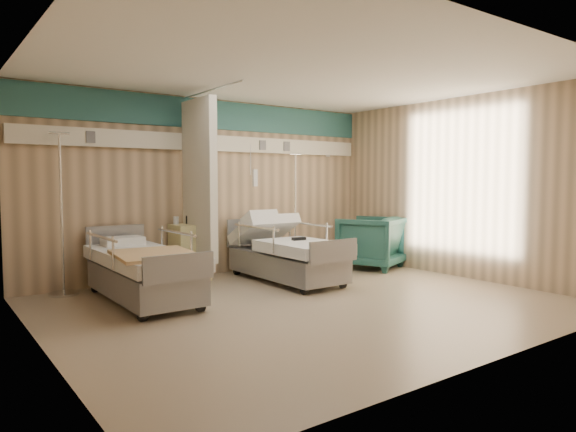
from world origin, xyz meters
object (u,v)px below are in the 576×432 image
(bedside_cabinet, at_px, (190,252))
(visitor_armchair, at_px, (371,242))
(iv_stand_left, at_px, (63,262))
(bed_right, at_px, (286,260))
(bed_left, at_px, (144,276))
(iv_stand_right, at_px, (295,246))

(bedside_cabinet, relative_size, visitor_armchair, 0.86)
(bedside_cabinet, relative_size, iv_stand_left, 0.40)
(bed_right, xyz_separation_m, visitor_armchair, (1.85, 0.07, 0.13))
(bed_right, relative_size, bedside_cabinet, 2.54)
(bed_right, relative_size, bed_left, 1.00)
(iv_stand_left, bearing_deg, visitor_armchair, -10.70)
(bed_left, bearing_deg, bed_right, 0.00)
(visitor_armchair, height_order, iv_stand_left, iv_stand_left)
(bed_left, distance_m, visitor_armchair, 4.05)
(bed_right, relative_size, visitor_armchair, 2.20)
(iv_stand_right, bearing_deg, bed_left, -166.00)
(bedside_cabinet, bearing_deg, visitor_armchair, -15.55)
(bed_left, xyz_separation_m, iv_stand_right, (2.91, 0.72, 0.09))
(visitor_armchair, distance_m, iv_stand_right, 1.32)
(visitor_armchair, distance_m, iv_stand_left, 4.86)
(visitor_armchair, relative_size, iv_stand_right, 0.50)
(bed_right, distance_m, visitor_armchair, 1.86)
(bed_left, bearing_deg, iv_stand_left, 126.99)
(bed_left, height_order, bedside_cabinet, bedside_cabinet)
(bed_right, height_order, bed_left, same)
(visitor_armchair, bearing_deg, bed_left, -21.75)
(bed_left, relative_size, iv_stand_right, 1.10)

